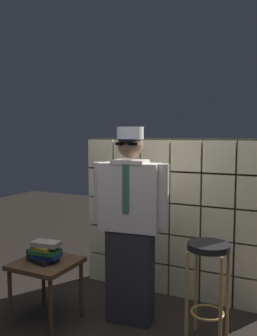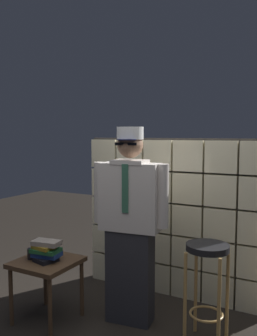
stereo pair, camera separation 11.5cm
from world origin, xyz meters
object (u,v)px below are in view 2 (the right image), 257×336
side_table (47,268)px  bar_stool (207,270)px  coffee_mug (32,254)px  standing_person (130,222)px  book_stack (46,251)px

side_table → bar_stool: bearing=13.4°
side_table → coffee_mug: coffee_mug is taller
standing_person → side_table: size_ratio=3.12×
standing_person → coffee_mug: 0.93m
standing_person → book_stack: bearing=-157.6°
standing_person → coffee_mug: standing_person is taller
standing_person → coffee_mug: (-0.80, -0.38, -0.30)m
bar_stool → side_table: bar_stool is taller
standing_person → book_stack: 0.79m
bar_stool → coffee_mug: bearing=-166.5°
book_stack → coffee_mug: book_stack is taller
bar_stool → coffee_mug: (-1.50, -0.36, -0.00)m
side_table → book_stack: book_stack is taller
bar_stool → coffee_mug: 1.54m
standing_person → coffee_mug: bearing=-161.6°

